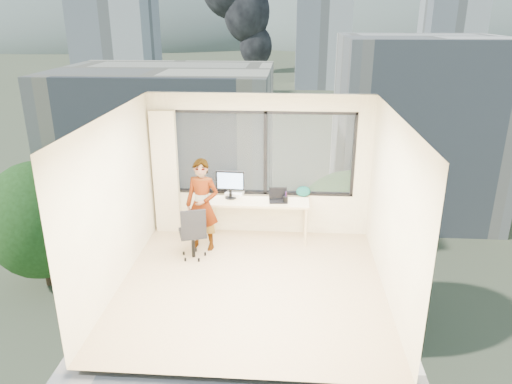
# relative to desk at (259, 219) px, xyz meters

# --- Properties ---
(floor) EXTENTS (4.00, 4.00, 0.01)m
(floor) POSITION_rel_desk_xyz_m (0.00, -1.66, -0.38)
(floor) COLOR tan
(floor) RESTS_ON ground
(ceiling) EXTENTS (4.00, 4.00, 0.01)m
(ceiling) POSITION_rel_desk_xyz_m (0.00, -1.66, 2.23)
(ceiling) COLOR white
(ceiling) RESTS_ON ground
(wall_front) EXTENTS (4.00, 0.01, 2.60)m
(wall_front) POSITION_rel_desk_xyz_m (0.00, -3.66, 0.93)
(wall_front) COLOR beige
(wall_front) RESTS_ON ground
(wall_left) EXTENTS (0.01, 4.00, 2.60)m
(wall_left) POSITION_rel_desk_xyz_m (-2.00, -1.66, 0.93)
(wall_left) COLOR beige
(wall_left) RESTS_ON ground
(wall_right) EXTENTS (0.01, 4.00, 2.60)m
(wall_right) POSITION_rel_desk_xyz_m (2.00, -1.66, 0.93)
(wall_right) COLOR beige
(wall_right) RESTS_ON ground
(window_wall) EXTENTS (3.30, 0.16, 1.55)m
(window_wall) POSITION_rel_desk_xyz_m (0.05, 0.34, 1.15)
(window_wall) COLOR black
(window_wall) RESTS_ON ground
(curtain) EXTENTS (0.45, 0.14, 2.30)m
(curtain) POSITION_rel_desk_xyz_m (-1.72, 0.22, 0.77)
(curtain) COLOR beige
(curtain) RESTS_ON floor
(desk) EXTENTS (1.80, 0.60, 0.75)m
(desk) POSITION_rel_desk_xyz_m (0.00, 0.00, 0.00)
(desk) COLOR beige
(desk) RESTS_ON floor
(chair) EXTENTS (0.61, 0.61, 0.95)m
(chair) POSITION_rel_desk_xyz_m (-1.05, -0.81, 0.10)
(chair) COLOR black
(chair) RESTS_ON floor
(person) EXTENTS (0.66, 0.50, 1.62)m
(person) POSITION_rel_desk_xyz_m (-0.94, -0.45, 0.43)
(person) COLOR #2D2D33
(person) RESTS_ON floor
(monitor) EXTENTS (0.52, 0.14, 0.52)m
(monitor) POSITION_rel_desk_xyz_m (-0.51, 0.07, 0.63)
(monitor) COLOR black
(monitor) RESTS_ON desk
(game_console) EXTENTS (0.35, 0.32, 0.07)m
(game_console) POSITION_rel_desk_xyz_m (-0.46, 0.20, 0.41)
(game_console) COLOR white
(game_console) RESTS_ON desk
(laptop) EXTENTS (0.35, 0.36, 0.21)m
(laptop) POSITION_rel_desk_xyz_m (0.35, -0.05, 0.48)
(laptop) COLOR black
(laptop) RESTS_ON desk
(cellphone) EXTENTS (0.13, 0.09, 0.01)m
(cellphone) POSITION_rel_desk_xyz_m (0.36, -0.09, 0.38)
(cellphone) COLOR black
(cellphone) RESTS_ON desk
(pen_cup) EXTENTS (0.10, 0.10, 0.11)m
(pen_cup) POSITION_rel_desk_xyz_m (0.48, -0.08, 0.43)
(pen_cup) COLOR black
(pen_cup) RESTS_ON desk
(handbag) EXTENTS (0.26, 0.14, 0.20)m
(handbag) POSITION_rel_desk_xyz_m (0.80, 0.23, 0.47)
(handbag) COLOR #0B4044
(handbag) RESTS_ON desk
(exterior_ground) EXTENTS (400.00, 400.00, 0.04)m
(exterior_ground) POSITION_rel_desk_xyz_m (0.00, 118.34, -14.38)
(exterior_ground) COLOR #515B3D
(exterior_ground) RESTS_ON ground
(near_bldg_a) EXTENTS (16.00, 12.00, 14.00)m
(near_bldg_a) POSITION_rel_desk_xyz_m (-9.00, 28.34, -7.38)
(near_bldg_a) COLOR beige
(near_bldg_a) RESTS_ON exterior_ground
(near_bldg_b) EXTENTS (14.00, 13.00, 16.00)m
(near_bldg_b) POSITION_rel_desk_xyz_m (12.00, 36.34, -6.38)
(near_bldg_b) COLOR white
(near_bldg_b) RESTS_ON exterior_ground
(far_tower_a) EXTENTS (14.00, 14.00, 28.00)m
(far_tower_a) POSITION_rel_desk_xyz_m (-35.00, 93.34, -0.38)
(far_tower_a) COLOR silver
(far_tower_a) RESTS_ON exterior_ground
(far_tower_b) EXTENTS (13.00, 13.00, 30.00)m
(far_tower_b) POSITION_rel_desk_xyz_m (8.00, 118.34, 0.62)
(far_tower_b) COLOR silver
(far_tower_b) RESTS_ON exterior_ground
(far_tower_c) EXTENTS (15.00, 15.00, 26.00)m
(far_tower_c) POSITION_rel_desk_xyz_m (45.00, 138.34, -1.38)
(far_tower_c) COLOR silver
(far_tower_c) RESTS_ON exterior_ground
(far_tower_d) EXTENTS (16.00, 14.00, 22.00)m
(far_tower_d) POSITION_rel_desk_xyz_m (-60.00, 148.34, -3.38)
(far_tower_d) COLOR silver
(far_tower_d) RESTS_ON exterior_ground
(hill_a) EXTENTS (288.00, 216.00, 90.00)m
(hill_a) POSITION_rel_desk_xyz_m (-120.00, 318.34, -14.38)
(hill_a) COLOR slate
(hill_a) RESTS_ON exterior_ground
(hill_b) EXTENTS (300.00, 220.00, 96.00)m
(hill_b) POSITION_rel_desk_xyz_m (100.00, 318.34, -14.38)
(hill_b) COLOR slate
(hill_b) RESTS_ON exterior_ground
(tree_a) EXTENTS (7.00, 7.00, 8.00)m
(tree_a) POSITION_rel_desk_xyz_m (-16.00, 20.34, -10.38)
(tree_a) COLOR #204617
(tree_a) RESTS_ON exterior_ground
(tree_b) EXTENTS (7.60, 7.60, 9.00)m
(tree_b) POSITION_rel_desk_xyz_m (4.00, 16.34, -9.88)
(tree_b) COLOR #204617
(tree_b) RESTS_ON exterior_ground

